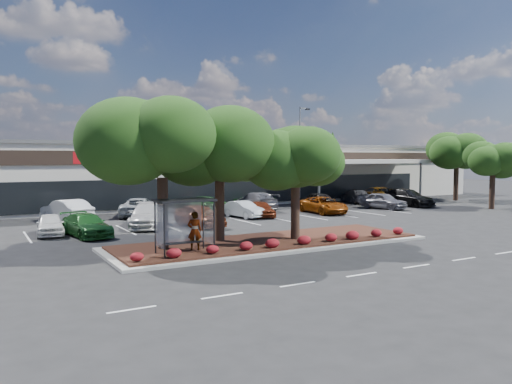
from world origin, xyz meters
TOP-DOWN VIEW (x-y plane):
  - ground at (0.00, 0.00)m, footprint 160.00×160.00m
  - retail_store at (0.06, 33.91)m, footprint 80.40×25.20m
  - landscape_island at (-2.00, 4.00)m, footprint 18.00×6.00m
  - lane_markings at (-0.14, 10.42)m, footprint 33.12×20.06m
  - shrub_row at (-2.00, 1.90)m, footprint 17.00×0.80m
  - bus_shelter at (-7.50, 2.95)m, footprint 2.75×1.55m
  - island_tree_west at (-8.00, 4.50)m, footprint 7.20×7.20m
  - island_tree_mid at (-4.50, 5.20)m, footprint 6.60×6.60m
  - island_tree_east at (-0.50, 3.70)m, footprint 5.80×5.80m
  - tree_east_near at (26.00, 10.00)m, footprint 5.60×5.60m
  - tree_east_far at (31.00, 18.00)m, footprint 6.40×6.40m
  - conifer_north_east at (34.00, 44.00)m, footprint 3.96×3.96m
  - person_waiting at (-6.80, 3.26)m, footprint 0.82×0.70m
  - light_pole at (13.69, 23.63)m, footprint 1.43×0.65m
  - car_0 at (-12.18, 13.59)m, footprint 1.99×4.10m
  - car_1 at (-10.31, 11.94)m, footprint 2.74×5.07m
  - car_2 at (-5.83, 14.06)m, footprint 4.12×6.01m
  - car_3 at (-2.60, 12.42)m, footprint 2.56×4.88m
  - car_4 at (2.56, 15.60)m, footprint 2.09×4.23m
  - car_5 at (4.02, 15.33)m, footprint 2.29×4.11m
  - car_6 at (10.02, 14.87)m, footprint 2.69×5.27m
  - car_7 at (17.14, 15.04)m, footprint 2.69×4.84m
  - car_8 at (21.29, 15.98)m, footprint 2.87×6.00m
  - car_10 at (-10.27, 19.60)m, footprint 3.31×5.51m
  - car_11 at (-4.51, 20.62)m, footprint 4.57×6.07m
  - car_12 at (0.82, 20.19)m, footprint 3.60×5.73m
  - car_13 at (7.04, 21.88)m, footprint 3.27×4.87m
  - car_14 at (6.25, 20.05)m, footprint 2.78×5.90m
  - car_15 at (12.29, 18.97)m, footprint 1.89×4.52m
  - car_16 at (19.09, 21.16)m, footprint 3.51×5.28m
  - car_17 at (21.45, 20.47)m, footprint 4.15×6.53m

SIDE VIEW (x-z plane):
  - ground at x=0.00m, z-range 0.00..0.00m
  - lane_markings at x=-0.14m, z-range 0.00..0.01m
  - landscape_island at x=-2.00m, z-range -0.01..0.25m
  - shrub_row at x=-2.00m, z-range 0.26..0.76m
  - car_5 at x=4.02m, z-range 0.00..1.32m
  - car_4 at x=2.56m, z-range 0.00..1.33m
  - car_0 at x=-12.18m, z-range 0.00..1.35m
  - car_1 at x=-10.31m, z-range 0.00..1.40m
  - car_16 at x=19.09m, z-range 0.00..1.42m
  - car_6 at x=10.02m, z-range 0.00..1.43m
  - car_12 at x=0.82m, z-range 0.00..1.48m
  - car_15 at x=12.29m, z-range 0.00..1.53m
  - car_11 at x=-4.51m, z-range 0.00..1.53m
  - car_13 at x=7.04m, z-range 0.00..1.54m
  - car_7 at x=17.14m, z-range 0.00..1.56m
  - car_3 at x=-2.60m, z-range 0.00..1.58m
  - car_2 at x=-5.83m, z-range 0.00..1.62m
  - car_14 at x=6.25m, z-range 0.00..1.66m
  - car_17 at x=21.45m, z-range 0.00..1.68m
  - car_8 at x=21.29m, z-range 0.00..1.69m
  - car_10 at x=-10.27m, z-range 0.00..1.71m
  - person_waiting at x=-6.80m, z-range 0.26..2.18m
  - bus_shelter at x=-7.50m, z-range 1.01..3.60m
  - retail_store at x=0.06m, z-range 0.03..6.28m
  - tree_east_near at x=26.00m, z-range 0.00..6.51m
  - island_tree_east at x=-0.50m, z-range 0.26..6.76m
  - tree_east_far at x=31.00m, z-range 0.00..7.62m
  - island_tree_mid at x=-4.50m, z-range 0.26..7.58m
  - island_tree_west at x=-8.00m, z-range 0.26..8.15m
  - light_pole at x=13.69m, z-range -0.57..9.54m
  - conifer_north_east at x=34.00m, z-range 0.00..9.00m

